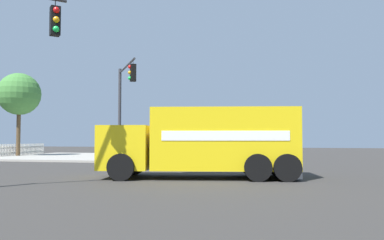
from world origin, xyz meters
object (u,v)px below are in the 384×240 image
Objects in this scene: pedestrian_near_corner at (116,143)px; traffic_light_secondary at (124,97)px; delivery_truck at (205,142)px; pickup_black at (198,151)px; shade_tree_near at (19,94)px.

traffic_light_secondary is at bearing 26.29° from pedestrian_near_corner.
pedestrian_near_corner is (-15.38, -10.53, -0.26)m from delivery_truck.
delivery_truck is at bearing 42.14° from traffic_light_secondary.
traffic_light_secondary is 9.66m from pedestrian_near_corner.
traffic_light_secondary is at bearing -48.56° from pickup_black.
traffic_light_secondary is at bearing -137.86° from delivery_truck.
shade_tree_near reaches higher than pedestrian_near_corner.
pickup_black is at bearing -166.56° from delivery_truck.
pedestrian_near_corner is at bearing -145.61° from delivery_truck.
pickup_black is at bearing 59.11° from pedestrian_near_corner.
shade_tree_near is (-2.00, -15.35, 4.42)m from pickup_black.
pickup_black is 9.33m from pedestrian_near_corner.
shade_tree_near is (-5.46, -11.43, 1.04)m from traffic_light_secondary.
traffic_light_secondary is 1.13× the size of pickup_black.
delivery_truck is 22.19m from shade_tree_near.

